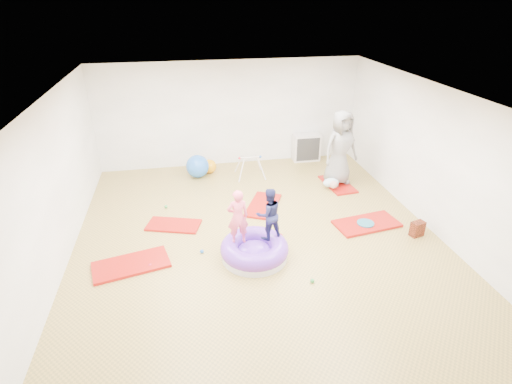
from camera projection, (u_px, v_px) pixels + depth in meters
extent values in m
cube|color=#AA8E42|center=(259.00, 240.00, 7.78)|extent=(7.00, 8.00, 0.01)
cube|color=silver|center=(259.00, 97.00, 6.52)|extent=(7.00, 8.00, 0.01)
cube|color=white|center=(230.00, 114.00, 10.66)|extent=(7.00, 0.01, 2.80)
cube|color=white|center=(345.00, 351.00, 3.65)|extent=(7.00, 0.01, 2.80)
cube|color=white|center=(51.00, 191.00, 6.56)|extent=(0.01, 8.00, 2.80)
cube|color=white|center=(436.00, 161.00, 7.74)|extent=(0.01, 8.00, 2.80)
cube|color=#A71900|center=(131.00, 265.00, 7.04)|extent=(1.41, 0.93, 0.05)
cube|color=#A71900|center=(174.00, 225.00, 8.23)|extent=(1.19, 0.84, 0.04)
cube|color=#A71900|center=(263.00, 205.00, 8.99)|extent=(1.05, 1.33, 0.05)
cube|color=#A71900|center=(367.00, 224.00, 8.27)|extent=(1.40, 0.85, 0.06)
cube|color=#A71900|center=(337.00, 184.00, 9.97)|extent=(0.67, 1.17, 0.05)
cylinder|color=silver|center=(254.00, 254.00, 7.25)|extent=(1.20, 1.20, 0.14)
torus|color=#6830BB|center=(254.00, 248.00, 7.20)|extent=(1.24, 1.24, 0.33)
ellipsoid|color=#6830BB|center=(254.00, 252.00, 7.23)|extent=(0.66, 0.66, 0.30)
imported|color=#FF5B80|center=(238.00, 215.00, 6.91)|extent=(0.39, 0.27, 1.04)
imported|color=navy|center=(269.00, 212.00, 7.06)|extent=(0.54, 0.45, 0.99)
imported|color=slate|center=(340.00, 148.00, 9.61)|extent=(1.01, 0.78, 1.83)
ellipsoid|color=#AACAD9|center=(331.00, 183.00, 9.74)|extent=(0.39, 0.25, 0.22)
sphere|color=tan|center=(334.00, 185.00, 9.56)|extent=(0.18, 0.18, 0.18)
sphere|color=green|center=(312.00, 281.00, 6.63)|extent=(0.07, 0.07, 0.07)
sphere|color=blue|center=(202.00, 251.00, 7.38)|extent=(0.07, 0.07, 0.07)
sphere|color=red|center=(281.00, 235.00, 7.87)|extent=(0.07, 0.07, 0.07)
sphere|color=red|center=(150.00, 266.00, 7.00)|extent=(0.07, 0.07, 0.07)
sphere|color=green|center=(166.00, 207.00, 8.91)|extent=(0.07, 0.07, 0.07)
sphere|color=blue|center=(242.00, 238.00, 7.77)|extent=(0.07, 0.07, 0.07)
sphere|color=blue|center=(197.00, 166.00, 10.30)|extent=(0.59, 0.59, 0.59)
sphere|color=orange|center=(209.00, 166.00, 10.58)|extent=(0.37, 0.37, 0.37)
cylinder|color=silver|center=(242.00, 171.00, 10.04)|extent=(0.21, 0.22, 0.56)
cylinder|color=silver|center=(239.00, 163.00, 10.46)|extent=(0.21, 0.22, 0.56)
cylinder|color=silver|center=(262.00, 169.00, 10.13)|extent=(0.21, 0.22, 0.56)
cylinder|color=silver|center=(258.00, 162.00, 10.54)|extent=(0.21, 0.22, 0.56)
cylinder|color=silver|center=(250.00, 157.00, 10.18)|extent=(0.54, 0.03, 0.03)
sphere|color=red|center=(239.00, 158.00, 10.13)|extent=(0.07, 0.07, 0.07)
sphere|color=blue|center=(260.00, 157.00, 10.23)|extent=(0.07, 0.07, 0.07)
cube|color=silver|center=(306.00, 147.00, 11.30)|extent=(0.76, 0.37, 0.76)
cube|color=#2E2E2E|center=(308.00, 149.00, 11.14)|extent=(0.66, 0.02, 0.66)
cube|color=silver|center=(307.00, 148.00, 11.25)|extent=(0.02, 0.26, 0.67)
cube|color=silver|center=(307.00, 148.00, 11.25)|extent=(0.67, 0.26, 0.02)
cylinder|color=#216681|center=(365.00, 224.00, 8.23)|extent=(0.35, 0.35, 0.08)
cube|color=maroon|center=(417.00, 229.00, 7.86)|extent=(0.30, 0.23, 0.31)
cylinder|color=yellow|center=(247.00, 262.00, 7.13)|extent=(0.21, 0.21, 0.03)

